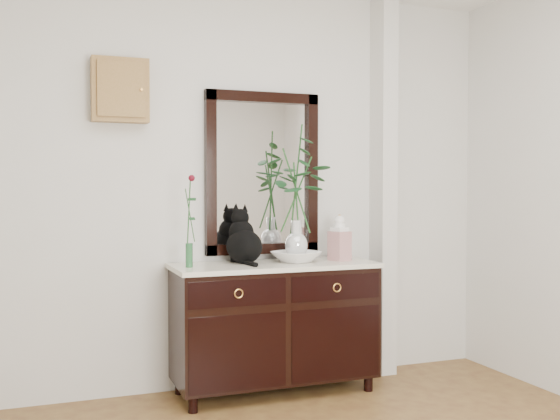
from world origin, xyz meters
name	(u,v)px	position (x,y,z in m)	size (l,w,h in m)	color
wall_back	(248,186)	(0.00, 1.98, 1.35)	(3.60, 0.04, 2.70)	silver
pilaster	(383,186)	(1.00, 1.90, 1.35)	(0.12, 0.20, 2.70)	silver
sideboard	(275,320)	(0.10, 1.73, 0.47)	(1.33, 0.52, 0.82)	black
wall_mirror	(263,173)	(0.10, 1.97, 1.44)	(0.80, 0.06, 1.10)	black
key_cabinet	(120,90)	(-0.85, 1.94, 1.95)	(0.35, 0.10, 0.40)	brown
cat	(244,235)	(-0.08, 1.80, 1.03)	(0.25, 0.31, 0.36)	black
lotus_bowl	(296,257)	(0.25, 1.73, 0.89)	(0.30, 0.30, 0.07)	white
vase_branches	(296,191)	(0.25, 1.73, 1.32)	(0.43, 0.43, 0.90)	silver
bud_vase_rose	(189,220)	(-0.47, 1.71, 1.14)	(0.07, 0.07, 0.58)	#286035
ginger_jar	(340,237)	(0.57, 1.72, 1.01)	(0.12, 0.12, 0.31)	white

